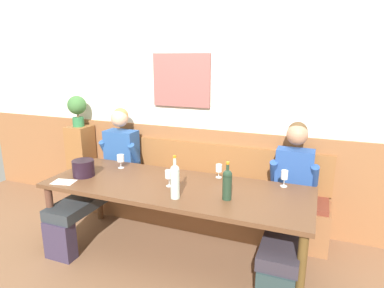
% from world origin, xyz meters
% --- Properties ---
extents(ground_plane, '(6.80, 6.80, 0.02)m').
position_xyz_m(ground_plane, '(0.00, 0.00, -0.01)').
color(ground_plane, brown).
rests_on(ground_plane, ground).
extents(room_wall_back, '(6.80, 0.12, 2.80)m').
position_xyz_m(room_wall_back, '(-0.00, 1.09, 1.40)').
color(room_wall_back, silver).
rests_on(room_wall_back, ground).
extents(wood_wainscot_panel, '(6.80, 0.03, 1.10)m').
position_xyz_m(wood_wainscot_panel, '(0.00, 1.04, 0.55)').
color(wood_wainscot_panel, brown).
rests_on(wood_wainscot_panel, ground).
extents(wall_bench, '(2.80, 0.42, 0.94)m').
position_xyz_m(wall_bench, '(0.00, 0.83, 0.28)').
color(wall_bench, brown).
rests_on(wall_bench, ground).
extents(dining_table, '(2.50, 0.89, 0.74)m').
position_xyz_m(dining_table, '(0.00, 0.13, 0.67)').
color(dining_table, brown).
rests_on(dining_table, ground).
extents(person_right_seat, '(0.49, 1.31, 1.32)m').
position_xyz_m(person_right_seat, '(-1.03, 0.46, 0.64)').
color(person_right_seat, '#332A40').
rests_on(person_right_seat, ground).
extents(person_center_right_seat, '(0.47, 1.31, 1.30)m').
position_xyz_m(person_center_right_seat, '(1.01, 0.44, 0.63)').
color(person_center_right_seat, '#243637').
rests_on(person_center_right_seat, ground).
extents(ice_bucket, '(0.22, 0.22, 0.17)m').
position_xyz_m(ice_bucket, '(-0.97, 0.03, 0.82)').
color(ice_bucket, black).
rests_on(ice_bucket, dining_table).
extents(wine_bottle_green_tall, '(0.08, 0.08, 0.33)m').
position_xyz_m(wine_bottle_green_tall, '(0.53, 0.01, 0.88)').
color(wine_bottle_green_tall, '#203625').
rests_on(wine_bottle_green_tall, dining_table).
extents(wine_bottle_amber_mid, '(0.08, 0.08, 0.38)m').
position_xyz_m(wine_bottle_amber_mid, '(0.12, -0.12, 0.90)').
color(wine_bottle_amber_mid, '#B3C8BA').
rests_on(wine_bottle_amber_mid, dining_table).
extents(wine_glass_center_front, '(0.08, 0.08, 0.15)m').
position_xyz_m(wine_glass_center_front, '(-0.76, 0.38, 0.84)').
color(wine_glass_center_front, silver).
rests_on(wine_glass_center_front, dining_table).
extents(wine_glass_right_end, '(0.08, 0.08, 0.15)m').
position_xyz_m(wine_glass_right_end, '(-0.04, 0.10, 0.86)').
color(wine_glass_right_end, silver).
rests_on(wine_glass_right_end, dining_table).
extents(wine_glass_by_bottle, '(0.06, 0.06, 0.14)m').
position_xyz_m(wine_glass_by_bottle, '(0.32, 0.49, 0.84)').
color(wine_glass_by_bottle, silver).
rests_on(wine_glass_by_bottle, dining_table).
extents(wine_glass_near_bucket, '(0.06, 0.06, 0.16)m').
position_xyz_m(wine_glass_near_bucket, '(0.95, 0.48, 0.85)').
color(wine_glass_near_bucket, silver).
rests_on(wine_glass_near_bucket, dining_table).
extents(tasting_sheet_left_guest, '(0.24, 0.19, 0.00)m').
position_xyz_m(tasting_sheet_left_guest, '(-1.03, -0.18, 0.74)').
color(tasting_sheet_left_guest, white).
rests_on(tasting_sheet_left_guest, dining_table).
extents(corner_pedestal, '(0.28, 0.28, 1.04)m').
position_xyz_m(corner_pedestal, '(-1.70, 0.86, 0.52)').
color(corner_pedestal, brown).
rests_on(corner_pedestal, ground).
extents(potted_plant, '(0.24, 0.24, 0.40)m').
position_xyz_m(potted_plant, '(-1.70, 0.86, 1.28)').
color(potted_plant, '#2A6C3D').
rests_on(potted_plant, corner_pedestal).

